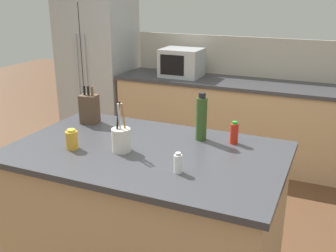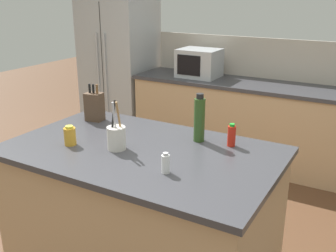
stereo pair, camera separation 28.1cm
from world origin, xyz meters
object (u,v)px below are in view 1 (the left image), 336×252
object	(u,v)px
knife_block	(89,109)
hot_sauce_bottle	(234,133)
utensil_crock	(121,139)
microwave	(182,63)
refrigerator	(99,70)
olive_oil_bottle	(201,118)
honey_jar	(72,140)
salt_shaker	(178,163)

from	to	relation	value
knife_block	hot_sauce_bottle	bearing A→B (deg)	-7.23
utensil_crock	hot_sauce_bottle	bearing A→B (deg)	34.03
microwave	utensil_crock	size ratio (longest dim) A/B	1.45
microwave	refrigerator	bearing A→B (deg)	177.54
knife_block	olive_oil_bottle	bearing A→B (deg)	-8.27
honey_jar	refrigerator	bearing A→B (deg)	119.83
microwave	olive_oil_bottle	world-z (taller)	olive_oil_bottle
hot_sauce_bottle	honey_jar	bearing A→B (deg)	-151.20
refrigerator	knife_block	xyz separation A→B (m)	(1.20, -1.94, 0.14)
microwave	salt_shaker	bearing A→B (deg)	-68.49
refrigerator	utensil_crock	size ratio (longest dim) A/B	5.70
utensil_crock	hot_sauce_bottle	distance (m)	0.75
knife_block	honey_jar	world-z (taller)	knife_block
utensil_crock	refrigerator	bearing A→B (deg)	126.13
utensil_crock	olive_oil_bottle	xyz separation A→B (m)	(0.39, 0.40, 0.07)
microwave	olive_oil_bottle	bearing A→B (deg)	-64.40
knife_block	utensil_crock	size ratio (longest dim) A/B	0.91
honey_jar	hot_sauce_bottle	size ratio (longest dim) A/B	0.86
microwave	salt_shaker	distance (m)	2.61
refrigerator	microwave	distance (m)	1.21
refrigerator	olive_oil_bottle	xyz separation A→B (m)	(2.10, -1.93, 0.18)
salt_shaker	hot_sauce_bottle	xyz separation A→B (m)	(0.17, 0.56, 0.02)
honey_jar	salt_shaker	size ratio (longest dim) A/B	1.09
knife_block	olive_oil_bottle	distance (m)	0.90
hot_sauce_bottle	knife_block	bearing A→B (deg)	-178.65
knife_block	utensil_crock	world-z (taller)	utensil_crock
knife_block	utensil_crock	distance (m)	0.64
utensil_crock	olive_oil_bottle	bearing A→B (deg)	45.15
refrigerator	knife_block	bearing A→B (deg)	-58.35
refrigerator	hot_sauce_bottle	world-z (taller)	refrigerator
refrigerator	salt_shaker	bearing A→B (deg)	-49.02
utensil_crock	honey_jar	bearing A→B (deg)	-163.32
salt_shaker	olive_oil_bottle	size ratio (longest dim) A/B	0.37
utensil_crock	salt_shaker	world-z (taller)	utensil_crock
knife_block	olive_oil_bottle	world-z (taller)	olive_oil_bottle
honey_jar	salt_shaker	bearing A→B (deg)	-3.80
salt_shaker	hot_sauce_bottle	size ratio (longest dim) A/B	0.79
hot_sauce_bottle	olive_oil_bottle	xyz separation A→B (m)	(-0.22, -0.02, 0.08)
refrigerator	salt_shaker	xyz separation A→B (m)	(2.15, -2.48, 0.08)
honey_jar	olive_oil_bottle	distance (m)	0.86
olive_oil_bottle	hot_sauce_bottle	bearing A→B (deg)	5.50
utensil_crock	salt_shaker	size ratio (longest dim) A/B	2.65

